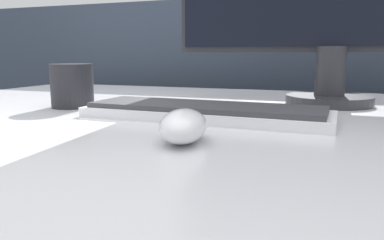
{
  "coord_description": "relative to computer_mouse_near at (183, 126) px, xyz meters",
  "views": [
    {
      "loc": [
        0.21,
        -0.53,
        0.85
      ],
      "look_at": [
        0.05,
        -0.09,
        0.76
      ],
      "focal_mm": 35.0,
      "sensor_mm": 36.0,
      "label": 1
    }
  ],
  "objects": [
    {
      "name": "keyboard",
      "position": [
        -0.03,
        0.17,
        -0.01
      ],
      "size": [
        0.41,
        0.14,
        0.02
      ],
      "rotation": [
        0.0,
        0.0,
        -0.03
      ],
      "color": "white",
      "rests_on": "desk"
    },
    {
      "name": "computer_mouse_near",
      "position": [
        0.0,
        0.0,
        0.0
      ],
      "size": [
        0.08,
        0.11,
        0.04
      ],
      "rotation": [
        0.0,
        0.0,
        0.22
      ],
      "color": "white",
      "rests_on": "desk"
    },
    {
      "name": "mug",
      "position": [
        -0.32,
        0.21,
        0.02
      ],
      "size": [
        0.08,
        0.08,
        0.09
      ],
      "color": "#232328",
      "rests_on": "desk"
    },
    {
      "name": "partition_panel",
      "position": [
        -0.05,
        0.85,
        -0.24
      ],
      "size": [
        5.0,
        0.03,
        1.03
      ],
      "color": "#333D4C",
      "rests_on": "ground_plane"
    }
  ]
}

